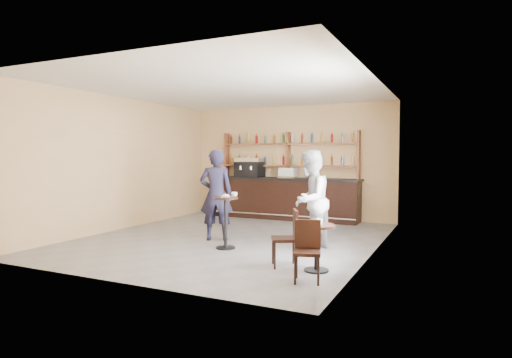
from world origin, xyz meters
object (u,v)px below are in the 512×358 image
at_px(pastry_case, 288,173).
at_px(cafe_table, 316,248).
at_px(pedestal_table, 226,223).
at_px(chair_west, 284,238).
at_px(espresso_machine, 250,167).
at_px(bar_counter, 284,198).
at_px(chair_south, 307,252).
at_px(man_main, 216,195).
at_px(patron_second, 310,200).

xyz_separation_m(pastry_case, cafe_table, (2.35, -4.89, -0.94)).
relative_size(pedestal_table, chair_west, 1.08).
distance_m(espresso_machine, cafe_table, 6.13).
relative_size(espresso_machine, cafe_table, 1.08).
xyz_separation_m(bar_counter, chair_west, (1.90, -4.84, -0.12)).
distance_m(pastry_case, pedestal_table, 4.16).
xyz_separation_m(bar_counter, chair_south, (2.50, -5.49, -0.15)).
bearing_deg(chair_west, espresso_machine, -176.15).
height_order(pedestal_table, man_main, man_main).
bearing_deg(pedestal_table, pastry_case, 93.95).
xyz_separation_m(man_main, cafe_table, (2.64, -1.45, -0.60)).
relative_size(bar_counter, patron_second, 2.27).
relative_size(man_main, chair_west, 2.10).
height_order(man_main, patron_second, man_main).
height_order(espresso_machine, pedestal_table, espresso_machine).
height_order(pastry_case, man_main, man_main).
bearing_deg(espresso_machine, chair_south, -52.65).
bearing_deg(patron_second, pastry_case, -148.72).
bearing_deg(pastry_case, chair_west, -67.85).
distance_m(espresso_machine, pedestal_table, 4.43).
distance_m(pastry_case, patron_second, 3.98).
bearing_deg(chair_west, chair_south, 14.90).
bearing_deg(cafe_table, pastry_case, 115.62).
xyz_separation_m(chair_west, patron_second, (0.01, 1.31, 0.49)).
distance_m(chair_west, chair_south, 0.88).
bearing_deg(man_main, cafe_table, 128.44).
height_order(pastry_case, chair_west, pastry_case).
relative_size(pastry_case, pedestal_table, 0.47).
distance_m(man_main, chair_west, 2.56).
bearing_deg(patron_second, cafe_table, 26.18).
distance_m(bar_counter, chair_south, 6.04).
bearing_deg(cafe_table, patron_second, 111.90).
xyz_separation_m(pastry_case, patron_second, (1.80, -3.54, -0.36)).
relative_size(chair_west, patron_second, 0.48).
xyz_separation_m(man_main, chair_west, (2.09, -1.40, -0.50)).
distance_m(bar_counter, pastry_case, 0.73).
relative_size(bar_counter, pedestal_table, 4.32).
xyz_separation_m(espresso_machine, chair_south, (3.59, -5.49, -1.01)).
xyz_separation_m(chair_south, patron_second, (-0.59, 1.96, 0.52)).
xyz_separation_m(bar_counter, patron_second, (1.91, -3.54, 0.37)).
height_order(pedestal_table, chair_west, pedestal_table).
bearing_deg(man_main, chair_south, 119.90).
distance_m(pedestal_table, chair_west, 1.70).
distance_m(pedestal_table, patron_second, 1.67).
xyz_separation_m(pastry_case, chair_west, (1.80, -4.84, -0.84)).
bearing_deg(chair_south, cafe_table, 78.54).
xyz_separation_m(espresso_machine, chair_west, (2.99, -4.84, -0.98)).
bearing_deg(pastry_case, pedestal_table, -84.24).
relative_size(espresso_machine, chair_south, 0.91).
relative_size(pastry_case, chair_south, 0.54).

